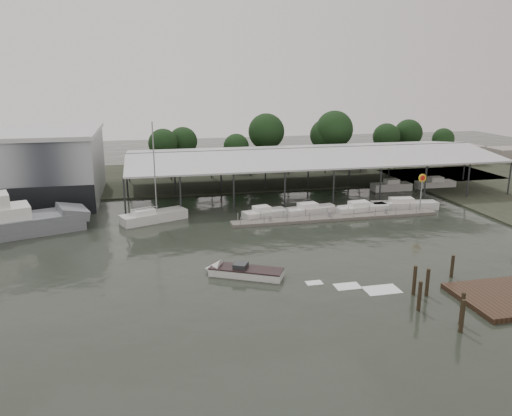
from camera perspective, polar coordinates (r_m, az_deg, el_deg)
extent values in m
plane|color=#242B23|center=(53.10, -2.05, -5.25)|extent=(200.00, 200.00, 0.00)
cube|color=#333729|center=(93.25, -6.81, 3.60)|extent=(140.00, 30.00, 0.30)
cube|color=#9A9EA3|center=(82.35, -25.80, 4.16)|extent=(24.00, 20.00, 10.00)
cube|color=black|center=(73.37, -27.22, 0.42)|extent=(24.00, 0.30, 4.00)
cube|color=silver|center=(81.66, -26.22, 7.74)|extent=(24.50, 20.50, 0.60)
cube|color=#2C2F31|center=(82.10, 6.06, 6.79)|extent=(58.00, 0.40, 0.30)
cylinder|color=#2C2F31|center=(67.41, -14.78, 1.10)|extent=(0.24, 0.24, 5.50)
cylinder|color=#2C2F31|center=(86.95, 26.99, 3.01)|extent=(0.24, 0.24, 5.50)
cylinder|color=#2C2F31|center=(89.92, -14.34, 4.53)|extent=(0.24, 0.24, 5.50)
cylinder|color=#2C2F31|center=(105.37, 19.15, 5.65)|extent=(0.24, 0.24, 5.50)
cube|color=#635F57|center=(66.24, 9.19, -1.12)|extent=(28.00, 2.00, 0.40)
cylinder|color=gray|center=(61.69, -1.78, -1.55)|extent=(0.10, 0.10, 1.20)
cylinder|color=gray|center=(72.57, 18.53, 0.20)|extent=(0.10, 0.10, 1.20)
cube|color=gray|center=(65.75, 8.39, -0.75)|extent=(0.30, 0.30, 0.70)
cylinder|color=gray|center=(70.92, 18.32, 1.30)|extent=(0.16, 0.16, 5.00)
cylinder|color=yellow|center=(70.40, 18.48, 3.28)|extent=(1.10, 0.12, 1.10)
cylinder|color=red|center=(70.34, 18.51, 3.26)|extent=(0.70, 0.05, 0.70)
cube|color=gray|center=(114.90, 21.55, 5.77)|extent=(10.00, 8.00, 4.00)
cube|color=gray|center=(121.92, 26.89, 5.44)|extent=(8.00, 6.00, 3.00)
cube|color=slate|center=(65.47, -27.04, -2.16)|extent=(18.82, 10.45, 2.40)
cube|color=slate|center=(66.08, -20.26, -0.38)|extent=(4.78, 5.61, 1.85)
cube|color=silver|center=(65.85, -11.58, -1.06)|extent=(8.89, 5.66, 1.40)
cube|color=white|center=(65.10, -12.72, -0.48)|extent=(3.21, 2.70, 0.80)
cylinder|color=gray|center=(64.57, -11.53, 4.43)|extent=(0.16, 0.16, 11.82)
cylinder|color=gray|center=(65.07, -12.54, -0.03)|extent=(3.28, 1.44, 0.12)
cube|color=silver|center=(47.32, -1.12, -7.39)|extent=(7.02, 4.93, 0.90)
cone|color=silver|center=(48.28, -5.00, -6.98)|extent=(2.34, 2.51, 2.00)
cube|color=black|center=(47.17, -1.12, -6.94)|extent=(7.05, 4.98, 0.12)
cube|color=#2C2F31|center=(47.22, -1.77, -6.59)|extent=(1.71, 1.79, 0.50)
cube|color=white|center=(46.24, 6.66, -8.49)|extent=(2.30, 1.50, 0.04)
cube|color=white|center=(45.98, 10.41, -8.79)|extent=(3.10, 2.00, 0.04)
cube|color=white|center=(45.91, 14.19, -9.05)|extent=(3.90, 2.50, 0.04)
cube|color=silver|center=(65.90, 1.06, -0.73)|extent=(6.33, 3.60, 1.10)
cube|color=white|center=(65.58, 0.64, -0.09)|extent=(2.42, 2.07, 0.70)
cube|color=silver|center=(67.96, 6.30, -0.33)|extent=(7.41, 3.35, 1.10)
cube|color=white|center=(67.60, 5.92, 0.30)|extent=(2.73, 2.00, 0.70)
cube|color=silver|center=(69.85, 12.02, -0.16)|extent=(7.72, 2.88, 1.10)
cube|color=white|center=(69.45, 11.68, 0.46)|extent=(2.78, 1.84, 0.70)
cube|color=silver|center=(73.39, 16.58, 0.27)|extent=(9.45, 3.45, 1.10)
cube|color=white|center=(72.96, 16.28, 0.86)|extent=(3.42, 2.03, 0.70)
cylinder|color=#2F2617|center=(45.54, 18.97, -8.39)|extent=(0.32, 0.32, 3.05)
cylinder|color=#2F2617|center=(41.49, 22.45, -10.96)|extent=(0.32, 0.32, 3.22)
cylinder|color=#2F2617|center=(42.67, 18.15, -9.91)|extent=(0.32, 0.32, 3.09)
cylinder|color=#2F2617|center=(45.38, 17.63, -8.24)|extent=(0.32, 0.32, 3.23)
cylinder|color=#2F2617|center=(50.40, 21.48, -6.54)|extent=(0.32, 0.32, 2.75)
cylinder|color=#2F2617|center=(40.38, 22.47, -11.73)|extent=(0.32, 0.32, 3.18)
cylinder|color=#302315|center=(98.20, -10.46, 5.17)|extent=(0.50, 0.50, 4.03)
sphere|color=#1B3315|center=(97.66, -10.57, 7.27)|extent=(5.64, 5.64, 5.64)
cylinder|color=#302315|center=(100.67, -8.26, 5.50)|extent=(0.50, 0.50, 4.04)
sphere|color=#1B3315|center=(100.14, -8.34, 7.55)|extent=(5.65, 5.65, 5.65)
cylinder|color=#302315|center=(97.58, -2.25, 5.20)|extent=(0.50, 0.50, 3.53)
sphere|color=#1B3315|center=(97.09, -2.27, 7.04)|extent=(4.94, 4.94, 4.94)
cylinder|color=#302315|center=(102.14, 1.18, 6.12)|extent=(0.50, 0.50, 5.20)
sphere|color=#1B3315|center=(101.52, 1.19, 8.73)|extent=(7.28, 7.28, 7.28)
cylinder|color=#302315|center=(105.16, 7.86, 6.07)|extent=(0.50, 0.50, 4.57)
sphere|color=#1B3315|center=(104.61, 7.94, 8.29)|extent=(6.39, 6.39, 6.39)
cylinder|color=#302315|center=(104.53, 8.84, 6.21)|extent=(0.50, 0.50, 5.42)
sphere|color=#1B3315|center=(103.91, 8.95, 8.87)|extent=(7.59, 7.59, 7.59)
cylinder|color=#302315|center=(110.10, 14.55, 5.99)|extent=(0.50, 0.50, 4.06)
sphere|color=#1B3315|center=(109.62, 14.67, 7.88)|extent=(5.68, 5.68, 5.68)
cylinder|color=#302315|center=(114.99, 16.86, 6.26)|extent=(0.50, 0.50, 4.31)
sphere|color=#1B3315|center=(114.51, 17.01, 8.18)|extent=(6.03, 6.03, 6.03)
cylinder|color=#302315|center=(117.89, 20.47, 5.93)|extent=(0.50, 0.50, 3.38)
sphere|color=#1B3315|center=(117.49, 20.60, 7.39)|extent=(4.73, 4.73, 4.73)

